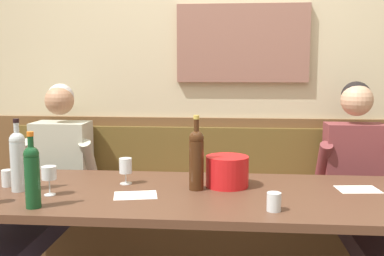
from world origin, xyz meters
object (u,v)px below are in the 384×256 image
object	(u,v)px
wall_bench	(203,227)
dining_table	(194,205)
wine_bottle_amber_mid	(18,159)
water_tumbler_right	(274,202)
person_center_left_seat	(41,192)
person_right_seat	(370,200)
wine_bottle_green_tall	(196,158)
water_tumbler_center	(8,178)
wine_glass_left_end	(49,175)
ice_bucket	(227,171)
wine_bottle_clear_water	(32,174)
wine_glass_right_end	(126,167)

from	to	relation	value
wall_bench	dining_table	xyz separation A→B (m)	(0.00, -0.71, 0.38)
wine_bottle_amber_mid	water_tumbler_right	distance (m)	1.30
person_center_left_seat	person_right_seat	distance (m)	1.92
wine_bottle_green_tall	water_tumbler_center	size ratio (longest dim) A/B	4.39
wine_glass_left_end	ice_bucket	bearing A→B (deg)	15.80
wall_bench	ice_bucket	world-z (taller)	wall_bench
wine_bottle_clear_water	wine_glass_left_end	distance (m)	0.20
person_center_left_seat	wine_glass_right_end	bearing A→B (deg)	-19.69
wine_glass_right_end	water_tumbler_center	distance (m)	0.63
wall_bench	wine_bottle_clear_water	size ratio (longest dim) A/B	7.78
wine_bottle_clear_water	wine_glass_left_end	xyz separation A→B (m)	(-0.01, 0.20, -0.05)
wine_bottle_clear_water	water_tumbler_center	xyz separation A→B (m)	(-0.30, 0.34, -0.11)
person_center_left_seat	person_right_seat	size ratio (longest dim) A/B	1.01
ice_bucket	wine_bottle_amber_mid	size ratio (longest dim) A/B	0.61
dining_table	wine_bottle_clear_water	xyz separation A→B (m)	(-0.70, -0.32, 0.22)
dining_table	wine_bottle_green_tall	xyz separation A→B (m)	(0.01, 0.05, 0.24)
wine_bottle_clear_water	wine_glass_left_end	world-z (taller)	wine_bottle_clear_water
water_tumbler_center	person_right_seat	bearing A→B (deg)	8.44
wine_bottle_green_tall	wine_bottle_amber_mid	distance (m)	0.91
person_center_left_seat	wine_bottle_clear_water	xyz separation A→B (m)	(0.25, -0.65, 0.27)
wine_glass_left_end	water_tumbler_right	bearing A→B (deg)	-7.82
wall_bench	dining_table	world-z (taller)	wall_bench
water_tumbler_center	water_tumbler_right	bearing A→B (deg)	-12.16
wall_bench	person_right_seat	world-z (taller)	person_right_seat
ice_bucket	water_tumbler_center	bearing A→B (deg)	-175.05
wine_bottle_green_tall	water_tumbler_center	xyz separation A→B (m)	(-1.01, -0.02, -0.12)
person_right_seat	wine_glass_right_end	distance (m)	1.38
wine_glass_right_end	ice_bucket	bearing A→B (deg)	-0.15
person_center_left_seat	wall_bench	bearing A→B (deg)	21.44
person_center_left_seat	water_tumbler_center	distance (m)	0.35
wine_bottle_green_tall	dining_table	bearing A→B (deg)	-101.02
person_right_seat	wine_bottle_clear_water	bearing A→B (deg)	-159.19
ice_bucket	water_tumbler_center	xyz separation A→B (m)	(-1.16, -0.10, -0.04)
person_center_left_seat	water_tumbler_center	world-z (taller)	person_center_left_seat
person_right_seat	ice_bucket	size ratio (longest dim) A/B	5.72
wine_glass_right_end	wine_glass_left_end	size ratio (longest dim) A/B	0.98
ice_bucket	wine_glass_left_end	world-z (taller)	ice_bucket
dining_table	wine_bottle_green_tall	bearing A→B (deg)	78.98
wine_bottle_green_tall	water_tumbler_center	distance (m)	1.01
dining_table	ice_bucket	bearing A→B (deg)	36.97
ice_bucket	person_center_left_seat	bearing A→B (deg)	169.58
wine_bottle_amber_mid	person_center_left_seat	bearing A→B (deg)	98.67
ice_bucket	wine_glass_right_end	size ratio (longest dim) A/B	1.60
wall_bench	wine_bottle_clear_water	bearing A→B (deg)	-124.40
person_center_left_seat	wine_glass_right_end	xyz separation A→B (m)	(0.57, -0.20, 0.21)
wine_bottle_green_tall	wine_glass_left_end	xyz separation A→B (m)	(-0.72, -0.17, -0.06)
dining_table	wine_bottle_green_tall	size ratio (longest dim) A/B	6.19
person_right_seat	wine_glass_left_end	distance (m)	1.75
wall_bench	water_tumbler_center	size ratio (longest dim) A/B	30.53
dining_table	water_tumbler_right	size ratio (longest dim) A/B	29.01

